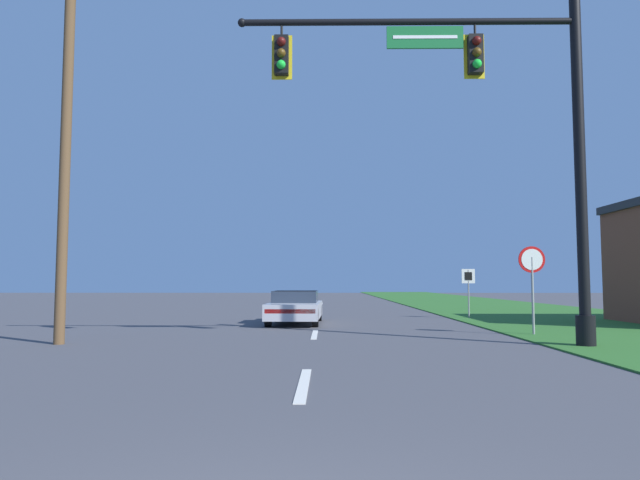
% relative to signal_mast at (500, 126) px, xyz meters
% --- Properties ---
extents(grass_verge_right, '(10.00, 110.00, 0.04)m').
position_rel_signal_mast_xyz_m(grass_verge_right, '(5.98, 19.09, -5.23)').
color(grass_verge_right, '#2D6626').
rests_on(grass_verge_right, ground).
extents(road_center_line, '(0.16, 34.80, 0.01)m').
position_rel_signal_mast_xyz_m(road_center_line, '(-4.52, 11.09, -5.24)').
color(road_center_line, silver).
rests_on(road_center_line, ground).
extents(signal_mast, '(8.45, 0.47, 8.69)m').
position_rel_signal_mast_xyz_m(signal_mast, '(0.00, 0.00, 0.00)').
color(signal_mast, black).
rests_on(signal_mast, grass_verge_right).
extents(car_ahead, '(1.94, 4.52, 1.19)m').
position_rel_signal_mast_xyz_m(car_ahead, '(-5.32, 7.54, -4.65)').
color(car_ahead, black).
rests_on(car_ahead, ground).
extents(stop_sign, '(0.76, 0.07, 2.50)m').
position_rel_signal_mast_xyz_m(stop_sign, '(1.72, 2.93, -3.39)').
color(stop_sign, gray).
rests_on(stop_sign, grass_verge_right).
extents(route_sign_post, '(0.55, 0.06, 2.03)m').
position_rel_signal_mast_xyz_m(route_sign_post, '(1.78, 10.53, -3.72)').
color(route_sign_post, gray).
rests_on(route_sign_post, grass_verge_right).
extents(utility_pole_near, '(1.80, 0.26, 9.86)m').
position_rel_signal_mast_xyz_m(utility_pole_near, '(-10.72, 0.51, -0.16)').
color(utility_pole_near, brown).
rests_on(utility_pole_near, ground).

